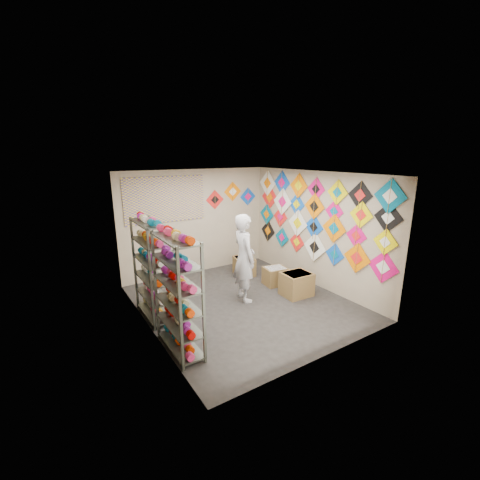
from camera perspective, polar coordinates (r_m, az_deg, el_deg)
ground at (r=6.97m, az=0.65°, el=-11.04°), size 4.50×4.50×0.00m
room_walls at (r=6.42m, az=0.69°, el=2.25°), size 4.50×4.50×4.50m
shelf_rack_front at (r=5.14m, az=-10.97°, el=-9.58°), size 0.40×1.10×1.90m
shelf_rack_back at (r=6.29m, az=-15.42°, el=-5.20°), size 0.40×1.10×1.90m
string_spools at (r=5.67m, az=-13.49°, el=-6.28°), size 0.12×2.36×0.12m
kite_wall_display at (r=7.70m, az=12.89°, el=4.09°), size 0.06×4.35×2.08m
back_wall_kites at (r=8.80m, az=-1.44°, el=7.85°), size 1.57×0.02×0.70m
poster at (r=7.99m, az=-13.11°, el=7.01°), size 2.00×0.01×1.10m
shopkeeper at (r=6.77m, az=0.73°, el=-3.21°), size 0.82×0.65×1.89m
carton_a at (r=7.32m, az=10.01°, el=-7.73°), size 0.65×0.56×0.52m
carton_b at (r=7.84m, az=6.27°, el=-6.38°), size 0.58×0.50×0.43m
carton_c at (r=8.39m, az=0.74°, el=-4.68°), size 0.61×0.64×0.47m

